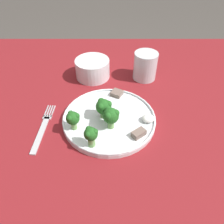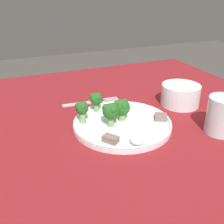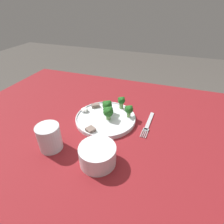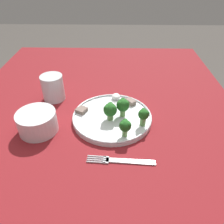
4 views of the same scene
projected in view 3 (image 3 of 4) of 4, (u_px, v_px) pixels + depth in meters
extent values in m
plane|color=#4C4742|center=(97.00, 214.00, 1.15)|extent=(8.00, 8.00, 0.00)
cube|color=maroon|center=(89.00, 126.00, 0.74)|extent=(1.19, 0.97, 0.03)
cylinder|color=brown|center=(195.00, 150.00, 1.14)|extent=(0.06, 0.06, 0.73)
cylinder|color=brown|center=(56.00, 118.00, 1.43)|extent=(0.06, 0.06, 0.73)
cylinder|color=white|center=(106.00, 119.00, 0.75)|extent=(0.26, 0.26, 0.01)
torus|color=white|center=(106.00, 117.00, 0.74)|extent=(0.26, 0.26, 0.01)
cube|color=#B2B2B7|center=(149.00, 121.00, 0.74)|extent=(0.02, 0.13, 0.00)
cube|color=#B2B2B7|center=(146.00, 130.00, 0.69)|extent=(0.02, 0.02, 0.00)
cube|color=#B2B2B7|center=(142.00, 133.00, 0.68)|extent=(0.01, 0.05, 0.00)
cube|color=#B2B2B7|center=(143.00, 133.00, 0.67)|extent=(0.01, 0.05, 0.00)
cube|color=#B2B2B7|center=(145.00, 134.00, 0.67)|extent=(0.01, 0.05, 0.00)
cube|color=#B2B2B7|center=(147.00, 134.00, 0.67)|extent=(0.01, 0.05, 0.00)
cylinder|color=silver|center=(98.00, 155.00, 0.54)|extent=(0.12, 0.12, 0.06)
cylinder|color=white|center=(98.00, 156.00, 0.55)|extent=(0.10, 0.10, 0.05)
cylinder|color=silver|center=(49.00, 137.00, 0.59)|extent=(0.08, 0.08, 0.09)
cylinder|color=silver|center=(50.00, 141.00, 0.60)|extent=(0.07, 0.07, 0.05)
cylinder|color=#709E56|center=(121.00, 105.00, 0.80)|extent=(0.02, 0.02, 0.03)
sphere|color=#215B1E|center=(121.00, 100.00, 0.79)|extent=(0.03, 0.03, 0.03)
sphere|color=#215B1E|center=(119.00, 99.00, 0.78)|extent=(0.01, 0.01, 0.01)
sphere|color=#215B1E|center=(122.00, 100.00, 0.77)|extent=(0.01, 0.01, 0.01)
sphere|color=#215B1E|center=(123.00, 98.00, 0.79)|extent=(0.01, 0.01, 0.01)
cylinder|color=#709E56|center=(129.00, 114.00, 0.74)|extent=(0.02, 0.02, 0.02)
sphere|color=#215B1E|center=(129.00, 110.00, 0.73)|extent=(0.03, 0.03, 0.03)
sphere|color=#215B1E|center=(127.00, 107.00, 0.73)|extent=(0.02, 0.02, 0.02)
sphere|color=#215B1E|center=(130.00, 109.00, 0.72)|extent=(0.02, 0.02, 0.02)
sphere|color=#215B1E|center=(131.00, 107.00, 0.73)|extent=(0.02, 0.02, 0.02)
cylinder|color=#709E56|center=(107.00, 111.00, 0.77)|extent=(0.02, 0.02, 0.03)
sphere|color=#215B1E|center=(107.00, 105.00, 0.75)|extent=(0.04, 0.04, 0.04)
sphere|color=#215B1E|center=(104.00, 103.00, 0.75)|extent=(0.02, 0.02, 0.02)
sphere|color=#215B1E|center=(108.00, 105.00, 0.74)|extent=(0.02, 0.02, 0.02)
sphere|color=#215B1E|center=(109.00, 102.00, 0.75)|extent=(0.02, 0.02, 0.02)
cylinder|color=#709E56|center=(108.00, 117.00, 0.73)|extent=(0.02, 0.02, 0.02)
sphere|color=#215B1E|center=(108.00, 112.00, 0.72)|extent=(0.04, 0.04, 0.04)
sphere|color=#215B1E|center=(105.00, 109.00, 0.72)|extent=(0.02, 0.02, 0.02)
sphere|color=#215B1E|center=(109.00, 112.00, 0.70)|extent=(0.02, 0.02, 0.02)
sphere|color=#215B1E|center=(111.00, 109.00, 0.72)|extent=(0.02, 0.02, 0.02)
cube|color=#756056|center=(95.00, 106.00, 0.81)|extent=(0.04, 0.04, 0.02)
cube|color=#756056|center=(90.00, 130.00, 0.67)|extent=(0.04, 0.04, 0.01)
ellipsoid|color=white|center=(85.00, 110.00, 0.78)|extent=(0.03, 0.03, 0.02)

